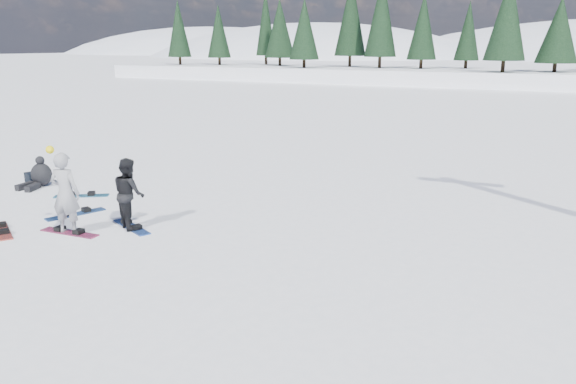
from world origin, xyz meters
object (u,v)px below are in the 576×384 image
object	(u,v)px
seated_rider	(40,175)
snowboard_loose_a	(76,214)
snowboarder_man	(129,193)
gear_bag	(32,177)
snowboard_loose_c	(82,196)
snowboard_loose_b	(3,231)
snowboarder_woman	(65,193)

from	to	relation	value
seated_rider	snowboard_loose_a	size ratio (longest dim) A/B	0.77
snowboarder_man	gear_bag	distance (m)	6.31
seated_rider	snowboard_loose_a	distance (m)	3.66
snowboarder_man	snowboard_loose_a	world-z (taller)	snowboarder_man
snowboard_loose_c	snowboard_loose_b	xyz separation A→B (m)	(0.70, -3.09, 0.00)
gear_bag	snowboard_loose_c	bearing A→B (deg)	-12.11
gear_bag	snowboard_loose_b	xyz separation A→B (m)	(3.40, -3.67, -0.14)
seated_rider	snowboard_loose_c	distance (m)	2.05
snowboarder_woman	snowboard_loose_a	world-z (taller)	snowboarder_woman
snowboarder_man	snowboard_loose_a	xyz separation A→B (m)	(-1.98, 0.17, -0.82)
snowboard_loose_c	seated_rider	bearing A→B (deg)	138.36
snowboard_loose_c	snowboard_loose_b	size ratio (longest dim) A/B	1.00
snowboarder_man	snowboard_loose_b	world-z (taller)	snowboarder_man
gear_bag	snowboard_loose_b	distance (m)	5.00
seated_rider	snowboard_loose_a	world-z (taller)	seated_rider
seated_rider	snowboard_loose_a	bearing A→B (deg)	-39.58
gear_bag	snowboard_loose_a	bearing A→B (deg)	-26.57
snowboarder_woman	seated_rider	bearing A→B (deg)	-47.03
snowboarder_man	seated_rider	size ratio (longest dim) A/B	1.45
snowboarder_man	snowboard_loose_c	distance (m)	3.65
seated_rider	snowboard_loose_b	bearing A→B (deg)	-63.35
snowboard_loose_b	snowboard_loose_a	size ratio (longest dim) A/B	1.00
snowboard_loose_b	snowboard_loose_a	xyz separation A→B (m)	(0.52, 1.71, 0.00)
snowboarder_woman	snowboard_loose_c	distance (m)	3.47
snowboarder_woman	snowboard_loose_c	size ratio (longest dim) A/B	1.37
snowboarder_woman	snowboard_loose_c	world-z (taller)	snowboarder_woman
snowboarder_woman	snowboard_loose_a	bearing A→B (deg)	-62.04
seated_rider	snowboard_loose_c	world-z (taller)	seated_rider
snowboarder_man	snowboarder_woman	bearing A→B (deg)	73.66
snowboard_loose_a	seated_rider	bearing A→B (deg)	83.03
snowboarder_man	snowboard_loose_b	size ratio (longest dim) A/B	1.12
seated_rider	gear_bag	xyz separation A→B (m)	(-0.70, 0.26, -0.21)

